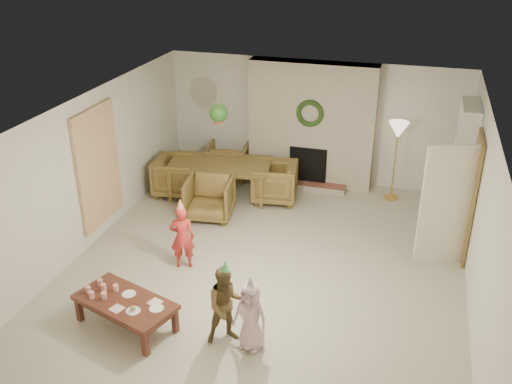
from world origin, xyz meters
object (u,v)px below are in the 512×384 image
at_px(dining_chair_far, 228,162).
at_px(dining_chair_left, 177,176).
at_px(dining_chair_near, 210,198).
at_px(dining_table, 220,180).
at_px(child_red, 182,237).
at_px(child_pink, 251,317).
at_px(coffee_table_top, 125,302).
at_px(child_plaid, 226,305).
at_px(dining_chair_right, 274,182).

height_order(dining_chair_far, dining_chair_left, same).
xyz_separation_m(dining_chair_near, dining_chair_left, (-0.97, 0.74, 0.00)).
xyz_separation_m(dining_table, dining_chair_near, (0.12, -0.85, 0.04)).
relative_size(child_red, child_pink, 1.09).
height_order(dining_chair_far, coffee_table_top, dining_chair_far).
bearing_deg(dining_table, child_plaid, -76.80).
bearing_deg(coffee_table_top, dining_chair_right, 95.81).
distance_m(dining_table, dining_chair_right, 1.08).
bearing_deg(child_pink, coffee_table_top, -164.66).
height_order(dining_table, dining_chair_right, dining_chair_right).
bearing_deg(dining_chair_right, dining_chair_left, -90.00).
distance_m(dining_chair_left, coffee_table_top, 4.11).
height_order(dining_chair_right, child_pink, child_pink).
distance_m(dining_chair_far, child_plaid, 5.11).
height_order(dining_chair_near, dining_chair_right, same).
bearing_deg(child_plaid, coffee_table_top, 154.48).
bearing_deg(child_plaid, dining_chair_left, 91.27).
height_order(dining_chair_far, dining_chair_right, same).
height_order(dining_table, child_plaid, child_plaid).
bearing_deg(coffee_table_top, dining_chair_far, 111.08).
bearing_deg(dining_chair_far, dining_chair_left, 45.00).
height_order(dining_chair_far, child_plaid, child_plaid).
bearing_deg(dining_table, dining_chair_near, -90.00).
xyz_separation_m(dining_chair_left, child_red, (1.16, -2.41, 0.14)).
height_order(dining_table, dining_chair_near, dining_chair_near).
xyz_separation_m(dining_table, dining_chair_right, (1.07, 0.15, 0.04)).
xyz_separation_m(dining_chair_near, coffee_table_top, (0.04, -3.25, 0.00)).
relative_size(dining_chair_far, coffee_table_top, 0.62).
distance_m(child_red, child_plaid, 1.90).
distance_m(dining_table, dining_chair_left, 0.86).
bearing_deg(dining_chair_right, child_pink, 2.97).
bearing_deg(dining_chair_far, coffee_table_top, 85.33).
relative_size(dining_chair_left, child_pink, 0.88).
height_order(dining_chair_near, child_pink, child_pink).
bearing_deg(dining_chair_far, dining_chair_right, 141.34).
bearing_deg(child_pink, dining_chair_near, 131.77).
relative_size(dining_table, child_plaid, 1.81).
bearing_deg(child_pink, dining_table, 127.78).
height_order(dining_table, coffee_table_top, dining_table).
bearing_deg(dining_table, coffee_table_top, -95.65).
xyz_separation_m(dining_chair_near, dining_chair_right, (0.95, 1.00, 0.00)).
height_order(dining_chair_far, child_pink, child_pink).
distance_m(dining_table, dining_chair_near, 0.86).
bearing_deg(dining_chair_right, child_red, -23.74).
bearing_deg(coffee_table_top, child_red, 102.52).
distance_m(dining_chair_far, coffee_table_top, 4.96).
distance_m(dining_chair_left, child_pink, 4.76).
xyz_separation_m(dining_chair_near, child_pink, (1.74, -3.18, 0.09)).
distance_m(dining_chair_near, child_pink, 3.63).
bearing_deg(dining_chair_right, coffee_table_top, -19.94).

